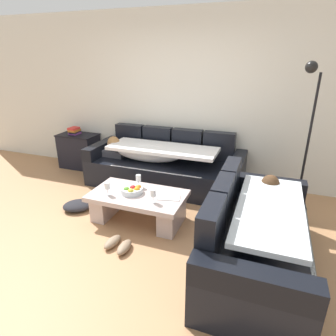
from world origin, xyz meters
TOP-DOWN VIEW (x-y plane):
  - ground_plane at (0.00, 0.00)m, footprint 14.00×14.00m
  - back_wall at (0.00, 2.15)m, footprint 9.00×0.10m
  - couch_along_wall at (-0.15, 1.63)m, footprint 2.48×0.92m
  - couch_near_window at (1.44, 0.14)m, footprint 0.92×1.91m
  - coffee_table at (-0.03, 0.49)m, footprint 1.20×0.68m
  - fruit_bowl at (-0.11, 0.47)m, footprint 0.28×0.28m
  - wine_glass_near_left at (-0.37, 0.33)m, footprint 0.07×0.07m
  - wine_glass_near_right at (0.24, 0.34)m, footprint 0.07×0.07m
  - wine_glass_far_back at (-0.12, 0.68)m, footprint 0.07×0.07m
  - open_magazine at (0.36, 0.54)m, footprint 0.32×0.27m
  - side_cabinet at (-1.93, 1.85)m, footprint 0.72×0.44m
  - book_stack_on_cabinet at (-1.99, 1.85)m, footprint 0.17×0.22m
  - floor_lamp at (1.85, 1.48)m, footprint 0.33×0.31m
  - pair_of_shoes at (0.01, -0.13)m, footprint 0.31×0.32m
  - crumpled_garment at (-0.95, 0.44)m, footprint 0.51×0.49m

SIDE VIEW (x-z plane):
  - ground_plane at x=0.00m, z-range 0.00..0.00m
  - pair_of_shoes at x=0.01m, z-range 0.00..0.09m
  - crumpled_garment at x=-0.95m, z-range 0.00..0.12m
  - coffee_table at x=-0.03m, z-range 0.05..0.43m
  - side_cabinet at x=-1.93m, z-range 0.00..0.64m
  - couch_along_wall at x=-0.15m, z-range -0.11..0.77m
  - couch_near_window at x=1.44m, z-range -0.10..0.78m
  - open_magazine at x=0.36m, z-range 0.38..0.39m
  - fruit_bowl at x=-0.11m, z-range 0.37..0.47m
  - wine_glass_near_left at x=-0.37m, z-range 0.41..0.58m
  - wine_glass_near_right at x=0.24m, z-range 0.41..0.58m
  - wine_glass_far_back at x=-0.12m, z-range 0.41..0.58m
  - book_stack_on_cabinet at x=-1.99m, z-range 0.64..0.77m
  - floor_lamp at x=1.85m, z-range 0.14..2.09m
  - back_wall at x=0.00m, z-range 0.00..2.70m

